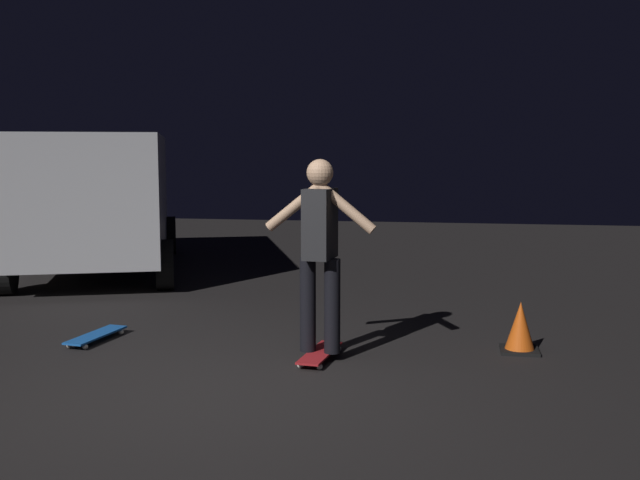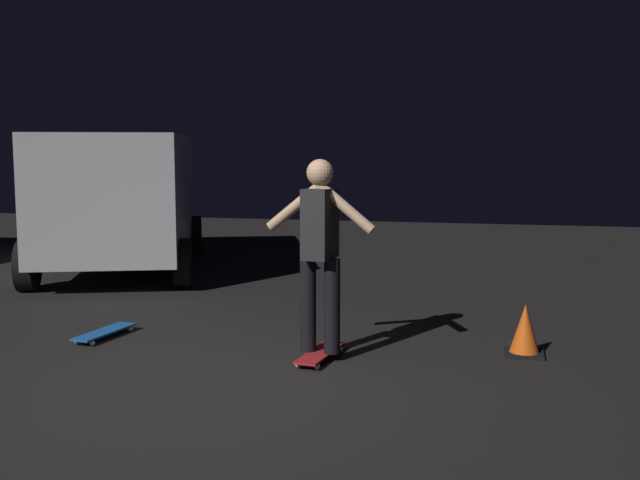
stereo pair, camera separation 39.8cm
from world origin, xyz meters
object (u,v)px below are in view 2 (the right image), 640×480
at_px(skater, 320,242).
at_px(traffic_cone, 525,332).
at_px(parked_van, 123,193).
at_px(skateboard_spare, 105,332).
at_px(skateboard_ridden, 320,353).

relative_size(skater, traffic_cone, 3.63).
height_order(parked_van, skater, parked_van).
bearing_deg(skateboard_spare, skater, -96.69).
distance_m(parked_van, skateboard_ridden, 6.02).
relative_size(skateboard_ridden, skateboard_spare, 1.00).
bearing_deg(skateboard_ridden, skater, 90.00).
height_order(skater, traffic_cone, skater).
relative_size(parked_van, skateboard_spare, 6.22).
bearing_deg(skater, parked_van, 44.02).
bearing_deg(skater, traffic_cone, -71.99).
xyz_separation_m(skateboard_spare, skater, (-0.26, -2.22, 0.98)).
height_order(skateboard_spare, skater, skater).
height_order(skateboard_spare, traffic_cone, traffic_cone).
distance_m(skateboard_ridden, traffic_cone, 1.83).
distance_m(skateboard_spare, skater, 2.44).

